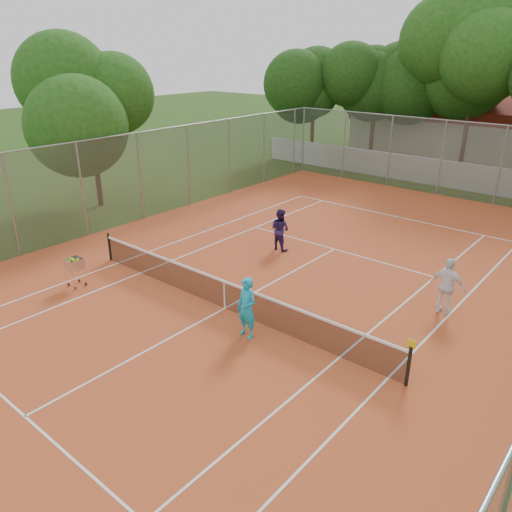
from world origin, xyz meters
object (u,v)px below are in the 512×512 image
Objects in this scene: tennis_net at (225,294)px; ball_hopper at (75,271)px; clubhouse at (477,126)px; player_far_right at (447,286)px; player_near at (247,308)px; player_far_left at (280,229)px.

ball_hopper is (-4.93, -2.05, 0.05)m from tennis_net.
clubhouse is at bearing 93.95° from tennis_net.
clubhouse is 26.00m from player_far_right.
player_far_right is (7.29, -24.92, -1.29)m from clubhouse.
player_near is 6.11m from player_far_right.
player_far_left is at bearing 123.95° from player_near.
clubhouse is 30.00m from player_near.
player_near is 6.63m from ball_hopper.
clubhouse is at bearing 79.89° from ball_hopper.
player_near is at bearing 122.87° from player_far_left.
tennis_net is at bearing 158.48° from player_near.
player_far_right is (6.98, -0.93, 0.05)m from player_far_left.
tennis_net is 5.30m from player_far_left.
player_far_left reaches higher than ball_hopper.
player_far_right is 11.92m from ball_hopper.
player_near reaches higher than player_far_left.
player_far_left is 7.05m from player_far_right.
ball_hopper is at bearing -164.28° from player_near.
player_near is 0.99× the size of player_far_right.
ball_hopper is (-3.23, -7.06, -0.30)m from player_far_left.
player_far_left is (0.30, -23.99, -1.34)m from clubhouse.
clubhouse is 15.16× the size of ball_hopper.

